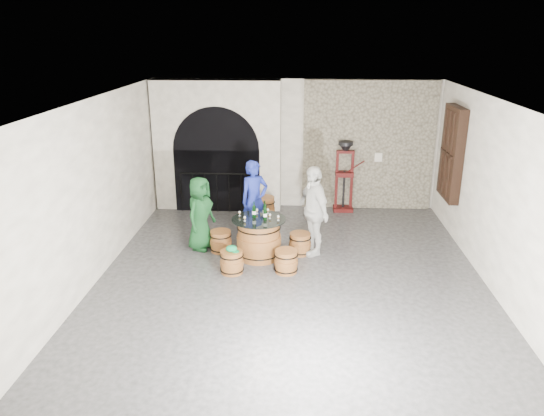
# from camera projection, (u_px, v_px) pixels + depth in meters

# --- Properties ---
(ground) EXTENTS (8.00, 8.00, 0.00)m
(ground) POSITION_uv_depth(u_px,v_px,m) (291.00, 275.00, 9.55)
(ground) COLOR #2B2B2D
(ground) RESTS_ON ground
(wall_back) EXTENTS (8.00, 0.00, 8.00)m
(wall_back) POSITION_uv_depth(u_px,v_px,m) (295.00, 145.00, 12.79)
(wall_back) COLOR white
(wall_back) RESTS_ON ground
(wall_front) EXTENTS (8.00, 0.00, 8.00)m
(wall_front) POSITION_uv_depth(u_px,v_px,m) (284.00, 311.00, 5.25)
(wall_front) COLOR white
(wall_front) RESTS_ON ground
(wall_left) EXTENTS (0.00, 8.00, 8.00)m
(wall_left) POSITION_uv_depth(u_px,v_px,m) (96.00, 190.00, 9.21)
(wall_left) COLOR white
(wall_left) RESTS_ON ground
(wall_right) EXTENTS (0.00, 8.00, 8.00)m
(wall_right) POSITION_uv_depth(u_px,v_px,m) (495.00, 196.00, 8.83)
(wall_right) COLOR white
(wall_right) RESTS_ON ground
(ceiling) EXTENTS (8.00, 8.00, 0.00)m
(ceiling) POSITION_uv_depth(u_px,v_px,m) (293.00, 101.00, 8.49)
(ceiling) COLOR beige
(ceiling) RESTS_ON wall_back
(stone_facing_panel) EXTENTS (3.20, 0.12, 3.18)m
(stone_facing_panel) POSITION_uv_depth(u_px,v_px,m) (368.00, 146.00, 12.64)
(stone_facing_panel) COLOR gray
(stone_facing_panel) RESTS_ON ground
(arched_opening) EXTENTS (3.10, 0.60, 3.19)m
(arched_opening) POSITION_uv_depth(u_px,v_px,m) (218.00, 147.00, 12.65)
(arched_opening) COLOR white
(arched_opening) RESTS_ON ground
(shuttered_window) EXTENTS (0.23, 1.10, 2.00)m
(shuttered_window) POSITION_uv_depth(u_px,v_px,m) (452.00, 153.00, 11.04)
(shuttered_window) COLOR black
(shuttered_window) RESTS_ON wall_right
(barrel_table) EXTENTS (1.07, 1.07, 0.82)m
(barrel_table) POSITION_uv_depth(u_px,v_px,m) (259.00, 238.00, 10.17)
(barrel_table) COLOR brown
(barrel_table) RESTS_ON ground
(barrel_stool_left) EXTENTS (0.45, 0.45, 0.44)m
(barrel_stool_left) POSITION_uv_depth(u_px,v_px,m) (221.00, 241.00, 10.51)
(barrel_stool_left) COLOR brown
(barrel_stool_left) RESTS_ON ground
(barrel_stool_far) EXTENTS (0.45, 0.45, 0.44)m
(barrel_stool_far) POSITION_uv_depth(u_px,v_px,m) (256.00, 231.00, 11.02)
(barrel_stool_far) COLOR brown
(barrel_stool_far) RESTS_ON ground
(barrel_stool_right) EXTENTS (0.45, 0.45, 0.44)m
(barrel_stool_right) POSITION_uv_depth(u_px,v_px,m) (300.00, 244.00, 10.40)
(barrel_stool_right) COLOR brown
(barrel_stool_right) RESTS_ON ground
(barrel_stool_near_right) EXTENTS (0.45, 0.45, 0.44)m
(barrel_stool_near_right) POSITION_uv_depth(u_px,v_px,m) (286.00, 261.00, 9.60)
(barrel_stool_near_right) COLOR brown
(barrel_stool_near_right) RESTS_ON ground
(barrel_stool_near_left) EXTENTS (0.45, 0.45, 0.44)m
(barrel_stool_near_left) POSITION_uv_depth(u_px,v_px,m) (232.00, 262.00, 9.58)
(barrel_stool_near_left) COLOR brown
(barrel_stool_near_left) RESTS_ON ground
(green_cap) EXTENTS (0.25, 0.21, 0.11)m
(green_cap) POSITION_uv_depth(u_px,v_px,m) (232.00, 249.00, 9.49)
(green_cap) COLOR #0B7D42
(green_cap) RESTS_ON barrel_stool_near_left
(person_green) EXTENTS (0.75, 0.88, 1.53)m
(person_green) POSITION_uv_depth(u_px,v_px,m) (200.00, 213.00, 10.48)
(person_green) COLOR #12421C
(person_green) RESTS_ON ground
(person_blue) EXTENTS (0.75, 0.68, 1.72)m
(person_blue) POSITION_uv_depth(u_px,v_px,m) (254.00, 200.00, 10.99)
(person_blue) COLOR navy
(person_blue) RESTS_ON ground
(person_white) EXTENTS (0.88, 1.15, 1.82)m
(person_white) POSITION_uv_depth(u_px,v_px,m) (313.00, 210.00, 10.22)
(person_white) COLOR silver
(person_white) RESTS_ON ground
(wine_bottle_left) EXTENTS (0.08, 0.08, 0.32)m
(wine_bottle_left) POSITION_uv_depth(u_px,v_px,m) (254.00, 211.00, 10.07)
(wine_bottle_left) COLOR black
(wine_bottle_left) RESTS_ON barrel_table
(wine_bottle_center) EXTENTS (0.08, 0.08, 0.32)m
(wine_bottle_center) POSITION_uv_depth(u_px,v_px,m) (265.00, 213.00, 9.94)
(wine_bottle_center) COLOR black
(wine_bottle_center) RESTS_ON barrel_table
(wine_bottle_right) EXTENTS (0.08, 0.08, 0.32)m
(wine_bottle_right) POSITION_uv_depth(u_px,v_px,m) (265.00, 210.00, 10.12)
(wine_bottle_right) COLOR black
(wine_bottle_right) RESTS_ON barrel_table
(tasting_glass_a) EXTENTS (0.05, 0.05, 0.10)m
(tasting_glass_a) POSITION_uv_depth(u_px,v_px,m) (245.00, 219.00, 9.90)
(tasting_glass_a) COLOR #A26A1F
(tasting_glass_a) RESTS_ON barrel_table
(tasting_glass_b) EXTENTS (0.05, 0.05, 0.10)m
(tasting_glass_b) POSITION_uv_depth(u_px,v_px,m) (270.00, 216.00, 10.04)
(tasting_glass_b) COLOR #A26A1F
(tasting_glass_b) RESTS_ON barrel_table
(tasting_glass_c) EXTENTS (0.05, 0.05, 0.10)m
(tasting_glass_c) POSITION_uv_depth(u_px,v_px,m) (257.00, 211.00, 10.31)
(tasting_glass_c) COLOR #A26A1F
(tasting_glass_c) RESTS_ON barrel_table
(tasting_glass_d) EXTENTS (0.05, 0.05, 0.10)m
(tasting_glass_d) POSITION_uv_depth(u_px,v_px,m) (268.00, 211.00, 10.31)
(tasting_glass_d) COLOR #A26A1F
(tasting_glass_d) RESTS_ON barrel_table
(tasting_glass_e) EXTENTS (0.05, 0.05, 0.10)m
(tasting_glass_e) POSITION_uv_depth(u_px,v_px,m) (278.00, 218.00, 9.94)
(tasting_glass_e) COLOR #A26A1F
(tasting_glass_e) RESTS_ON barrel_table
(tasting_glass_f) EXTENTS (0.05, 0.05, 0.10)m
(tasting_glass_f) POSITION_uv_depth(u_px,v_px,m) (240.00, 214.00, 10.18)
(tasting_glass_f) COLOR #A26A1F
(tasting_glass_f) RESTS_ON barrel_table
(side_barrel) EXTENTS (0.49, 0.49, 0.65)m
(side_barrel) POSITION_uv_depth(u_px,v_px,m) (265.00, 210.00, 12.01)
(side_barrel) COLOR brown
(side_barrel) RESTS_ON ground
(corking_press) EXTENTS (0.72, 0.40, 1.76)m
(corking_press) POSITION_uv_depth(u_px,v_px,m) (345.00, 171.00, 12.63)
(corking_press) COLOR #460E0B
(corking_press) RESTS_ON ground
(control_box) EXTENTS (0.18, 0.10, 0.22)m
(control_box) POSITION_uv_depth(u_px,v_px,m) (378.00, 157.00, 12.63)
(control_box) COLOR silver
(control_box) RESTS_ON wall_back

